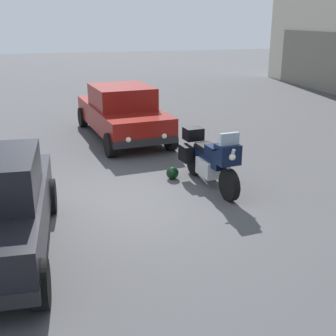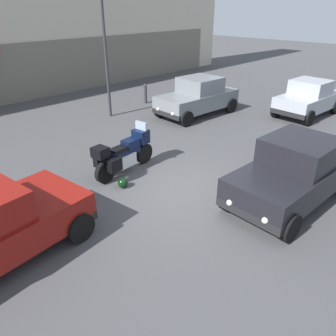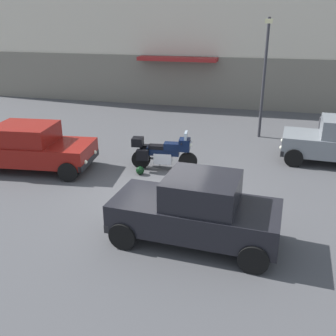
# 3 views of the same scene
# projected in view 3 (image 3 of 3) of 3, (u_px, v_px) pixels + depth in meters

# --- Properties ---
(ground_plane) EXTENTS (80.00, 80.00, 0.00)m
(ground_plane) POSITION_uv_depth(u_px,v_px,m) (163.00, 196.00, 11.37)
(ground_plane) COLOR #424244
(motorcycle) EXTENTS (2.26, 0.85, 1.36)m
(motorcycle) POSITION_uv_depth(u_px,v_px,m) (163.00, 152.00, 13.11)
(motorcycle) COLOR black
(motorcycle) RESTS_ON ground
(helmet) EXTENTS (0.28, 0.28, 0.28)m
(helmet) POSITION_uv_depth(u_px,v_px,m) (140.00, 171.00, 12.83)
(helmet) COLOR black
(helmet) RESTS_ON ground
(car_hatchback_near) EXTENTS (3.95, 2.00, 1.64)m
(car_hatchback_near) POSITION_uv_depth(u_px,v_px,m) (196.00, 210.00, 8.80)
(car_hatchback_near) COLOR black
(car_hatchback_near) RESTS_ON ground
(car_sedan_far) EXTENTS (4.70, 2.34, 1.56)m
(car_sedan_far) POSITION_uv_depth(u_px,v_px,m) (26.00, 147.00, 13.09)
(car_sedan_far) COLOR maroon
(car_sedan_far) RESTS_ON ground
(streetlamp_curbside) EXTENTS (0.28, 0.94, 4.88)m
(streetlamp_curbside) POSITION_uv_depth(u_px,v_px,m) (265.00, 68.00, 15.67)
(streetlamp_curbside) COLOR #2D2D33
(streetlamp_curbside) RESTS_ON ground
(bollard_curbside) EXTENTS (0.16, 0.16, 0.96)m
(bollard_curbside) POSITION_uv_depth(u_px,v_px,m) (320.00, 127.00, 16.52)
(bollard_curbside) COLOR #333338
(bollard_curbside) RESTS_ON ground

